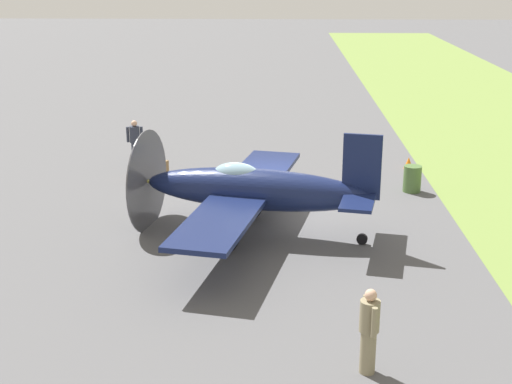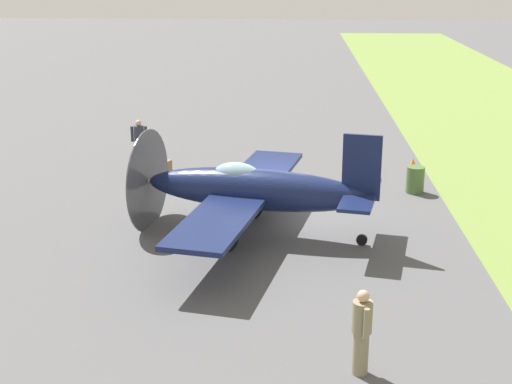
# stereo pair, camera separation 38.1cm
# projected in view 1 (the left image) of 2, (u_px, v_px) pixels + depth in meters

# --- Properties ---
(ground_plane) EXTENTS (160.00, 160.00, 0.00)m
(ground_plane) POSITION_uv_depth(u_px,v_px,m) (267.00, 212.00, 22.46)
(ground_plane) COLOR #515154
(airplane_lead) EXTENTS (9.20, 7.35, 3.26)m
(airplane_lead) POSITION_uv_depth(u_px,v_px,m) (251.00, 189.00, 20.22)
(airplane_lead) COLOR #141E47
(airplane_lead) RESTS_ON ground
(ground_crew_chief) EXTENTS (0.38, 0.63, 1.73)m
(ground_crew_chief) POSITION_uv_depth(u_px,v_px,m) (135.00, 141.00, 27.50)
(ground_crew_chief) COLOR #2D3342
(ground_crew_chief) RESTS_ON ground
(ground_crew_mechanic) EXTENTS (0.62, 0.38, 1.73)m
(ground_crew_mechanic) POSITION_uv_depth(u_px,v_px,m) (369.00, 329.00, 13.43)
(ground_crew_mechanic) COLOR #847A5B
(ground_crew_mechanic) RESTS_ON ground
(fuel_drum) EXTENTS (0.60, 0.60, 0.90)m
(fuel_drum) POSITION_uv_depth(u_px,v_px,m) (412.00, 179.00, 24.37)
(fuel_drum) COLOR #476633
(fuel_drum) RESTS_ON ground
(supply_crate) EXTENTS (1.18, 1.18, 0.64)m
(supply_crate) POSITION_uv_depth(u_px,v_px,m) (152.00, 170.00, 25.81)
(supply_crate) COLOR olive
(supply_crate) RESTS_ON ground
(runway_marker_cone) EXTENTS (0.36, 0.36, 0.44)m
(runway_marker_cone) POSITION_uv_depth(u_px,v_px,m) (409.00, 163.00, 27.14)
(runway_marker_cone) COLOR orange
(runway_marker_cone) RESTS_ON ground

